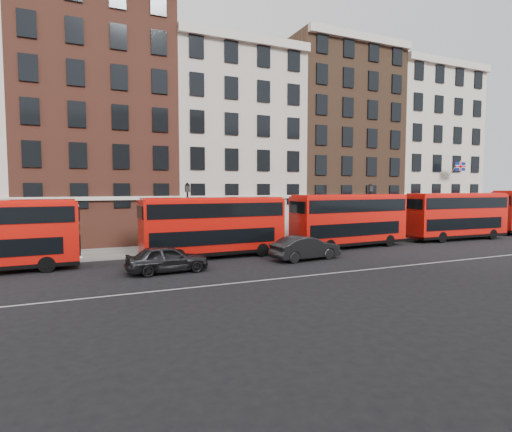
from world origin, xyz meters
name	(u,v)px	position (x,y,z in m)	size (l,w,h in m)	color
ground	(325,266)	(0.00, 0.00, 0.00)	(120.00, 120.00, 0.00)	black
pavement	(259,244)	(0.00, 10.50, 0.07)	(80.00, 5.00, 0.15)	gray
kerb	(271,248)	(0.00, 8.00, 0.08)	(80.00, 0.30, 0.16)	gray
road_centre_line	(344,272)	(0.00, -2.00, 0.01)	(70.00, 0.12, 0.01)	white
building_terrace	(227,138)	(-0.31, 17.88, 10.24)	(64.00, 11.95, 22.00)	beige
bus_b	(214,225)	(-5.59, 5.97, 2.34)	(10.46, 2.81, 4.36)	red
bus_c	(350,219)	(6.37, 5.97, 2.41)	(10.87, 3.40, 4.49)	red
bus_d	(457,215)	(19.05, 5.97, 2.44)	(10.90, 2.99, 4.54)	red
car_rear	(167,259)	(-9.69, 2.19, 0.82)	(1.94, 4.82, 1.64)	#242427
car_front	(305,248)	(0.05, 2.54, 0.84)	(1.78, 5.09, 1.68)	black
lamp_post_left	(188,214)	(-6.84, 8.52, 3.08)	(0.44, 0.44, 5.33)	black
lamp_post_right	(370,208)	(11.09, 9.09, 3.08)	(0.44, 0.44, 5.33)	black
traffic_light	(461,213)	(22.22, 8.10, 2.45)	(0.25, 0.45, 3.27)	black
iron_railings	(249,235)	(0.00, 12.70, 0.65)	(6.60, 0.06, 1.00)	black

